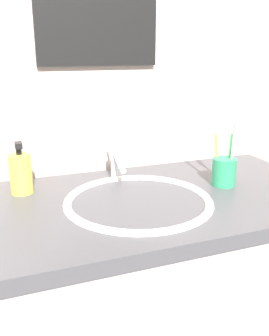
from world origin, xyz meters
name	(u,v)px	position (x,y,z in m)	size (l,w,h in m)	color
tiled_wall_back	(97,85)	(0.00, 0.33, 1.20)	(2.44, 0.04, 2.40)	beige
vanity_counter	(131,331)	(0.00, 0.00, 0.46)	(1.24, 0.57, 0.91)	silver
sink_basin	(138,216)	(0.02, -0.02, 0.87)	(0.42, 0.42, 0.12)	white
faucet	(116,162)	(0.02, 0.18, 0.97)	(0.02, 0.14, 0.12)	silver
toothbrush_cup	(224,172)	(0.31, 0.01, 0.95)	(0.07, 0.07, 0.09)	#2D9966
toothbrush_green	(230,151)	(0.33, 0.01, 1.02)	(0.02, 0.02, 0.18)	green
toothbrush_yellow	(216,151)	(0.30, 0.04, 1.02)	(0.02, 0.03, 0.18)	yellow
toothbrush_white	(234,147)	(0.33, 0.00, 1.03)	(0.03, 0.02, 0.21)	white
soap_dispenser	(21,173)	(-0.28, 0.16, 0.97)	(0.07, 0.07, 0.16)	#DBCC4C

